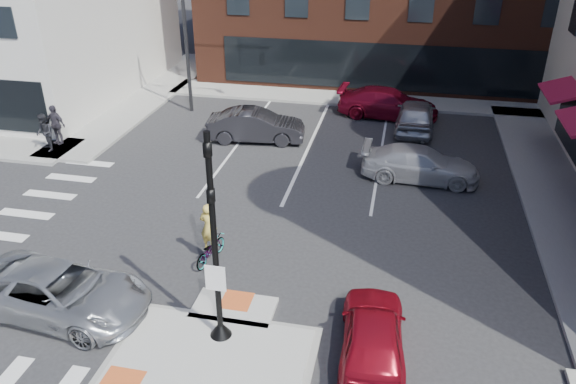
% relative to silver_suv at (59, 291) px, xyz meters
% --- Properties ---
extents(ground, '(120.00, 120.00, 0.00)m').
position_rel_silver_suv_xyz_m(ground, '(4.87, -0.48, -0.75)').
color(ground, '#28282B').
rests_on(ground, ground).
extents(refuge_island, '(5.40, 4.65, 0.13)m').
position_rel_silver_suv_xyz_m(refuge_island, '(4.87, -0.74, -0.70)').
color(refuge_island, gray).
rests_on(refuge_island, ground).
extents(sidewalk_nw, '(23.50, 20.50, 0.15)m').
position_rel_silver_suv_xyz_m(sidewalk_nw, '(-11.89, 14.81, -0.67)').
color(sidewalk_nw, gray).
rests_on(sidewalk_nw, ground).
extents(sidewalk_e, '(3.00, 24.00, 0.15)m').
position_rel_silver_suv_xyz_m(sidewalk_e, '(15.67, 9.52, -0.67)').
color(sidewalk_e, gray).
rests_on(sidewalk_e, ground).
extents(sidewalk_n, '(26.00, 3.00, 0.15)m').
position_rel_silver_suv_xyz_m(sidewalk_n, '(7.87, 21.52, -0.67)').
color(sidewalk_n, gray).
rests_on(sidewalk_n, ground).
extents(signal_pole, '(0.60, 0.60, 5.98)m').
position_rel_silver_suv_xyz_m(signal_pole, '(4.87, -0.08, 1.61)').
color(signal_pole, black).
rests_on(signal_pole, refuge_island).
extents(mast_arm_signal, '(6.10, 2.24, 8.00)m').
position_rel_silver_suv_xyz_m(mast_arm_signal, '(1.40, 17.52, 5.46)').
color(mast_arm_signal, black).
rests_on(mast_arm_signal, ground).
extents(silver_suv, '(5.59, 2.98, 1.49)m').
position_rel_silver_suv_xyz_m(silver_suv, '(0.00, 0.00, 0.00)').
color(silver_suv, '#B6B9BE').
rests_on(silver_suv, ground).
extents(red_sedan, '(1.94, 4.24, 1.41)m').
position_rel_silver_suv_xyz_m(red_sedan, '(8.98, 0.11, -0.04)').
color(red_sedan, maroon).
rests_on(red_sedan, ground).
extents(white_pickup, '(5.00, 2.11, 1.44)m').
position_rel_silver_suv_xyz_m(white_pickup, '(10.14, 11.17, -0.03)').
color(white_pickup, silver).
rests_on(white_pickup, ground).
extents(bg_car_dark, '(4.96, 2.25, 1.58)m').
position_rel_silver_suv_xyz_m(bg_car_dark, '(2.14, 13.94, 0.04)').
color(bg_car_dark, '#26252A').
rests_on(bg_car_dark, ground).
extents(bg_car_silver, '(2.06, 4.85, 1.64)m').
position_rel_silver_suv_xyz_m(bg_car_silver, '(9.87, 17.11, 0.07)').
color(bg_car_silver, silver).
rests_on(bg_car_silver, ground).
extents(bg_car_red, '(5.62, 2.65, 1.59)m').
position_rel_silver_suv_xyz_m(bg_car_red, '(8.37, 18.79, 0.05)').
color(bg_car_red, maroon).
rests_on(bg_car_red, ground).
extents(cyclist, '(0.94, 1.78, 2.15)m').
position_rel_silver_suv_xyz_m(cyclist, '(3.37, 3.42, -0.02)').
color(cyclist, '#3F3F44').
rests_on(cyclist, ground).
extents(pedestrian_a, '(1.11, 1.10, 1.80)m').
position_rel_silver_suv_xyz_m(pedestrian_a, '(-7.13, 10.33, 0.30)').
color(pedestrian_a, black).
rests_on(pedestrian_a, sidewalk_nw).
extents(pedestrian_b, '(1.21, 0.70, 1.93)m').
position_rel_silver_suv_xyz_m(pedestrian_b, '(-7.13, 11.26, 0.37)').
color(pedestrian_b, '#302C36').
rests_on(pedestrian_b, sidewalk_nw).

